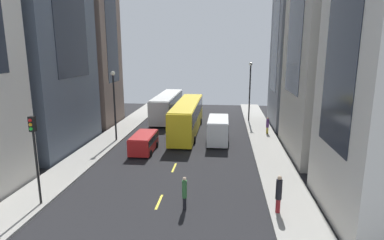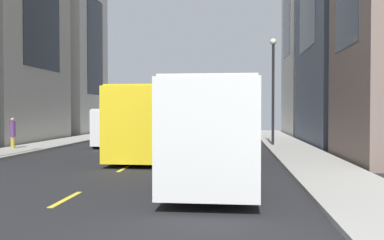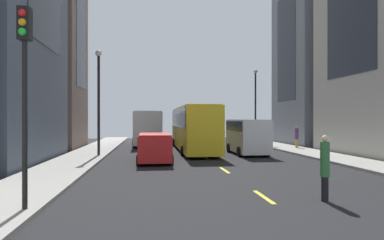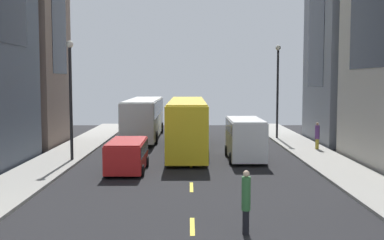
# 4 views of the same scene
# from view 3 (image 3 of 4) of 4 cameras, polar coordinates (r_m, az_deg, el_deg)

# --- Properties ---
(ground_plane) EXTENTS (43.47, 43.47, 0.00)m
(ground_plane) POSITION_cam_3_polar(r_m,az_deg,el_deg) (26.40, 1.23, -5.53)
(ground_plane) COLOR black
(sidewalk_west) EXTENTS (2.99, 44.00, 0.15)m
(sidewalk_west) POSITION_cam_3_polar(r_m,az_deg,el_deg) (26.51, -16.77, -5.35)
(sidewalk_west) COLOR #9E9B93
(sidewalk_west) RESTS_ON ground
(sidewalk_east) EXTENTS (2.99, 44.00, 0.15)m
(sidewalk_east) POSITION_cam_3_polar(r_m,az_deg,el_deg) (28.75, 17.77, -4.93)
(sidewalk_east) COLOR #9E9B93
(sidewalk_east) RESTS_ON ground
(lane_stripe_1) EXTENTS (0.16, 2.00, 0.01)m
(lane_stripe_1) POSITION_cam_3_polar(r_m,az_deg,el_deg) (11.91, 11.85, -12.42)
(lane_stripe_1) COLOR yellow
(lane_stripe_1) RESTS_ON ground
(lane_stripe_2) EXTENTS (0.16, 2.00, 0.01)m
(lane_stripe_2) POSITION_cam_3_polar(r_m,az_deg,el_deg) (17.60, 5.46, -8.34)
(lane_stripe_2) COLOR yellow
(lane_stripe_2) RESTS_ON ground
(lane_stripe_3) EXTENTS (0.16, 2.00, 0.01)m
(lane_stripe_3) POSITION_cam_3_polar(r_m,az_deg,el_deg) (23.45, 2.28, -6.23)
(lane_stripe_3) COLOR yellow
(lane_stripe_3) RESTS_ON ground
(lane_stripe_4) EXTENTS (0.16, 2.00, 0.01)m
(lane_stripe_4) POSITION_cam_3_polar(r_m,az_deg,el_deg) (29.36, 0.39, -4.95)
(lane_stripe_4) COLOR yellow
(lane_stripe_4) RESTS_ON ground
(lane_stripe_5) EXTENTS (0.16, 2.00, 0.01)m
(lane_stripe_5) POSITION_cam_3_polar(r_m,az_deg,el_deg) (35.30, -0.87, -4.10)
(lane_stripe_5) COLOR yellow
(lane_stripe_5) RESTS_ON ground
(lane_stripe_6) EXTENTS (0.16, 2.00, 0.01)m
(lane_stripe_6) POSITION_cam_3_polar(r_m,az_deg,el_deg) (41.26, -1.76, -3.50)
(lane_stripe_6) COLOR yellow
(lane_stripe_6) RESTS_ON ground
(lane_stripe_7) EXTENTS (0.16, 2.00, 0.01)m
(lane_stripe_7) POSITION_cam_3_polar(r_m,az_deg,el_deg) (47.23, -2.42, -3.04)
(lane_stripe_7) COLOR yellow
(lane_stripe_7) RESTS_ON ground
(building_west_2) EXTENTS (7.49, 7.04, 24.24)m
(building_west_2) POSITION_cam_3_polar(r_m,az_deg,el_deg) (34.56, -24.32, 16.09)
(building_west_2) COLOR #7A665B
(building_west_2) RESTS_ON ground
(building_east_2) EXTENTS (6.14, 8.35, 19.79)m
(building_east_2) POSITION_cam_3_polar(r_m,az_deg,el_deg) (37.92, 19.74, 11.20)
(building_east_2) COLOR slate
(building_east_2) RESTS_ON ground
(city_bus_white) EXTENTS (2.80, 12.62, 3.35)m
(city_bus_white) POSITION_cam_3_polar(r_m,az_deg,el_deg) (36.00, -7.33, -0.83)
(city_bus_white) COLOR silver
(city_bus_white) RESTS_ON ground
(streetcar_yellow) EXTENTS (2.70, 13.93, 3.59)m
(streetcar_yellow) POSITION_cam_3_polar(r_m,az_deg,el_deg) (28.57, 0.07, -0.84)
(streetcar_yellow) COLOR yellow
(streetcar_yellow) RESTS_ON ground
(delivery_van_white) EXTENTS (2.25, 5.15, 2.58)m
(delivery_van_white) POSITION_cam_3_polar(r_m,az_deg,el_deg) (25.64, 9.18, -2.32)
(delivery_van_white) COLOR white
(delivery_van_white) RESTS_ON ground
(car_red_0) EXTENTS (2.09, 4.31, 1.72)m
(car_red_0) POSITION_cam_3_polar(r_m,az_deg,el_deg) (20.89, -6.24, -4.24)
(car_red_0) COLOR red
(car_red_0) RESTS_ON ground
(pedestrian_waiting_curb) EXTENTS (0.29, 0.29, 2.09)m
(pedestrian_waiting_curb) POSITION_cam_3_polar(r_m,az_deg,el_deg) (11.68, 21.25, -7.12)
(pedestrian_waiting_curb) COLOR black
(pedestrian_waiting_curb) RESTS_ON ground
(pedestrian_crossing_near) EXTENTS (0.33, 0.33, 1.87)m
(pedestrian_crossing_near) POSITION_cam_3_polar(r_m,az_deg,el_deg) (31.02, 17.03, -2.59)
(pedestrian_crossing_near) COLOR gold
(pedestrian_crossing_near) RESTS_ON ground
(traffic_light_near_corner) EXTENTS (0.32, 0.44, 5.49)m
(traffic_light_near_corner) POSITION_cam_3_polar(r_m,az_deg,el_deg) (10.43, -26.13, 7.81)
(traffic_light_near_corner) COLOR black
(traffic_light_near_corner) RESTS_ON ground
(streetlamp_near) EXTENTS (0.44, 0.44, 7.18)m
(streetlamp_near) POSITION_cam_3_polar(r_m,az_deg,el_deg) (24.28, -15.28, 4.69)
(streetlamp_near) COLOR black
(streetlamp_near) RESTS_ON ground
(streetlamp_far) EXTENTS (0.44, 0.44, 7.70)m
(streetlamp_far) POSITION_cam_3_polar(r_m,az_deg,el_deg) (36.63, 10.52, 3.58)
(streetlamp_far) COLOR black
(streetlamp_far) RESTS_ON ground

